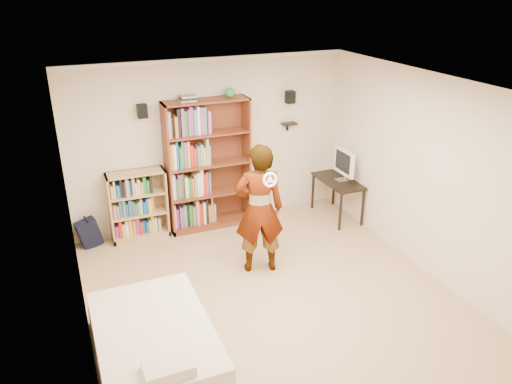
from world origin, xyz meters
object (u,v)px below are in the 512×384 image
tall_bookshelf (208,166)px  computer_desk (337,198)px  person (259,209)px  daybed (154,340)px  low_bookshelf (138,205)px

tall_bookshelf → computer_desk: size_ratio=2.12×
person → tall_bookshelf: bearing=-67.8°
computer_desk → daybed: bearing=-147.5°
tall_bookshelf → person: bearing=-81.9°
computer_desk → person: person is taller
tall_bookshelf → low_bookshelf: 1.25m
tall_bookshelf → low_bookshelf: bearing=178.6°
computer_desk → daybed: size_ratio=0.54×
low_bookshelf → person: size_ratio=0.60×
daybed → computer_desk: bearing=32.5°
tall_bookshelf → computer_desk: 2.27m
low_bookshelf → computer_desk: size_ratio=1.11×
tall_bookshelf → low_bookshelf: (-1.14, 0.03, -0.50)m
tall_bookshelf → daybed: size_ratio=1.14×
computer_desk → person: size_ratio=0.54×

